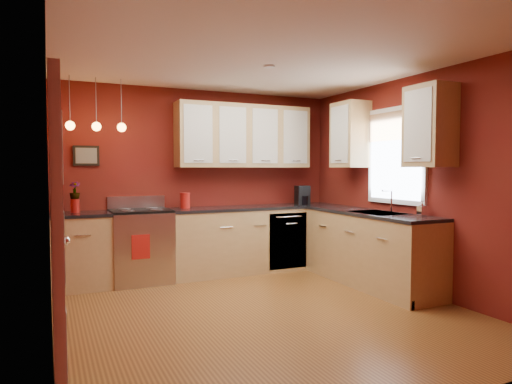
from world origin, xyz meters
name	(u,v)px	position (x,y,z in m)	size (l,w,h in m)	color
floor	(264,312)	(0.00, 0.00, 0.00)	(4.20, 4.20, 0.00)	brown
ceiling	(265,58)	(0.00, 0.00, 2.60)	(4.00, 4.20, 0.02)	silver
wall_back	(201,181)	(0.00, 2.10, 1.30)	(4.00, 0.02, 2.60)	maroon
wall_front	(416,200)	(0.00, -2.10, 1.30)	(4.00, 0.02, 2.60)	maroon
wall_left	(49,191)	(-2.00, 0.00, 1.30)	(0.02, 4.20, 2.60)	maroon
wall_right	(414,184)	(2.00, 0.00, 1.30)	(0.02, 4.20, 2.60)	maroon
base_cabinets_back_left	(81,252)	(-1.65, 1.80, 0.45)	(0.70, 0.60, 0.90)	tan
base_cabinets_back_right	(256,240)	(0.73, 1.80, 0.45)	(2.54, 0.60, 0.90)	tan
base_cabinets_right	(369,250)	(1.70, 0.45, 0.45)	(0.60, 2.10, 0.90)	tan
counter_back_left	(81,214)	(-1.65, 1.80, 0.92)	(0.70, 0.62, 0.04)	black
counter_back_right	(256,207)	(0.73, 1.80, 0.92)	(2.54, 0.62, 0.04)	black
counter_right	(370,213)	(1.70, 0.45, 0.92)	(0.62, 2.10, 0.04)	black
gas_range	(141,246)	(-0.92, 1.80, 0.48)	(0.76, 0.64, 1.11)	#B2B2B7
dishwasher_front	(288,241)	(1.10, 1.51, 0.45)	(0.60, 0.02, 0.80)	#B2B2B7
sink	(378,215)	(1.70, 0.30, 0.92)	(0.50, 0.70, 0.33)	gray
window	(396,152)	(1.97, 0.30, 1.69)	(0.06, 1.02, 1.22)	white
door_left_wall	(57,245)	(-1.97, -1.20, 1.03)	(0.12, 0.82, 2.05)	white
upper_cabinets_back	(244,136)	(0.60, 1.93, 1.95)	(2.00, 0.35, 0.90)	tan
upper_cabinets_right	(385,131)	(1.82, 0.32, 1.95)	(0.35, 1.95, 0.90)	tan
wall_picture	(86,156)	(-1.55, 2.08, 1.65)	(0.32, 0.03, 0.26)	black
pendant_lights	(96,126)	(-1.45, 1.75, 2.01)	(0.71, 0.11, 0.66)	gray
red_canister	(185,200)	(-0.30, 1.89, 1.05)	(0.14, 0.14, 0.21)	#A81712
red_vase	(75,206)	(-1.71, 1.85, 1.02)	(0.11, 0.11, 0.17)	#A81712
flowers	(75,191)	(-1.71, 1.85, 1.21)	(0.13, 0.13, 0.23)	#A81712
coffee_maker	(303,196)	(1.51, 1.80, 1.07)	(0.21, 0.21, 0.28)	black
soap_pump	(422,208)	(1.88, -0.25, 1.03)	(0.08, 0.08, 0.18)	white
dish_towel	(141,247)	(-0.98, 1.47, 0.52)	(0.22, 0.02, 0.30)	#A81712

